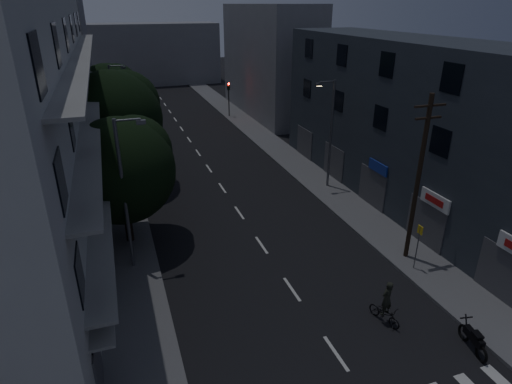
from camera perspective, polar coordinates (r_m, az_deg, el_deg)
ground at (r=37.57m, az=-6.47°, el=3.39°), size 160.00×160.00×0.00m
sidewalk_left at (r=36.81m, az=-17.92°, el=2.03°), size 3.00×90.00×0.15m
sidewalk_right at (r=39.71m, az=4.15°, el=4.73°), size 3.00×90.00×0.15m
lane_markings at (r=43.37m, az=-8.35°, el=6.11°), size 0.15×60.50×0.01m
building_left at (r=28.49m, az=-28.14°, el=8.83°), size 7.00×36.00×14.00m
building_right at (r=31.34m, az=20.18°, el=8.48°), size 6.19×28.00×11.00m
building_far_left at (r=57.86m, az=-24.60°, el=16.83°), size 6.00×20.00×16.00m
building_far_right at (r=55.37m, az=1.72°, el=17.06°), size 6.00×20.00×13.00m
building_far_end at (r=80.20m, az=-14.27°, el=17.41°), size 24.00×8.00×10.00m
tree_near at (r=24.81m, az=-17.45°, el=3.29°), size 6.00×6.00×7.40m
tree_mid at (r=32.88m, az=-18.44°, el=9.57°), size 7.08×7.08×8.72m
tree_far at (r=45.42m, az=-19.02°, el=12.35°), size 6.21×6.21×7.68m
traffic_signal_far_right at (r=53.71m, az=-3.66°, el=13.14°), size 0.28×0.37×4.10m
traffic_signal_far_left at (r=49.73m, az=-17.75°, el=11.21°), size 0.28×0.37×4.10m
street_lamp_left_near at (r=22.17m, az=-16.97°, el=0.40°), size 1.51×0.25×8.00m
street_lamp_right at (r=32.01m, az=9.81°, el=8.22°), size 1.51×0.25×8.00m
street_lamp_left_far at (r=41.29m, az=-18.24°, el=10.89°), size 1.51×0.25×8.00m
utility_pole at (r=23.47m, az=20.85°, el=1.87°), size 1.80×0.24×9.00m
bus_stop_sign at (r=23.68m, az=20.85°, el=-5.94°), size 0.06×0.35×2.52m
motorcycle at (r=20.43m, az=26.97°, el=-17.12°), size 0.64×1.91×1.24m
cyclist at (r=20.34m, az=16.85°, el=-14.65°), size 1.02×1.76×2.11m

